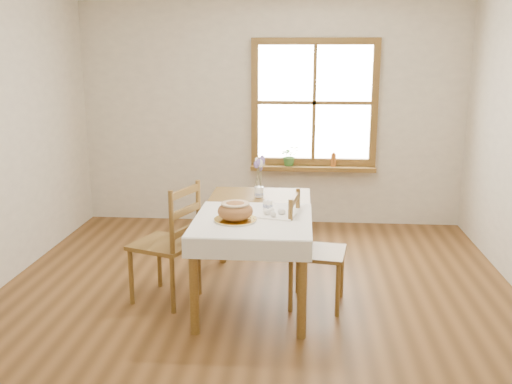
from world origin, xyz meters
TOP-DOWN VIEW (x-y plane):
  - ground at (0.00, 0.00)m, footprint 5.00×5.00m
  - room_walls at (0.00, 0.00)m, footprint 4.60×5.10m
  - window at (0.50, 2.47)m, footprint 1.46×0.08m
  - window_sill at (0.50, 2.40)m, footprint 1.46×0.20m
  - dining_table at (0.00, 0.30)m, footprint 0.90×1.60m
  - table_linen at (0.00, -0.00)m, footprint 0.91×0.99m
  - chair_left at (-0.74, 0.14)m, footprint 0.62×0.61m
  - chair_right at (0.51, 0.14)m, footprint 0.51×0.49m
  - bread_plate at (-0.13, -0.07)m, footprint 0.33×0.33m
  - bread_loaf at (-0.13, -0.07)m, footprint 0.27×0.27m
  - egg_napkin at (0.18, 0.09)m, footprint 0.33×0.29m
  - eggs at (0.18, 0.09)m, footprint 0.25×0.24m
  - salt_shaker at (0.12, 0.23)m, footprint 0.05×0.05m
  - pepper_shaker at (0.08, 0.26)m, footprint 0.05×0.05m
  - flower_vase at (-0.01, 0.70)m, footprint 0.10×0.10m
  - lavender_bouquet at (-0.01, 0.70)m, footprint 0.15×0.15m
  - potted_plant at (0.23, 2.40)m, footprint 0.28×0.30m
  - amber_bottle at (0.74, 2.40)m, footprint 0.06×0.06m

SIDE VIEW (x-z plane):
  - ground at x=0.00m, z-range 0.00..0.00m
  - chair_right at x=0.51m, z-range 0.00..0.93m
  - chair_left at x=-0.74m, z-range 0.00..1.00m
  - dining_table at x=0.00m, z-range 0.29..1.04m
  - window_sill at x=0.50m, z-range 0.66..0.71m
  - table_linen at x=0.00m, z-range 0.75..0.76m
  - egg_napkin at x=0.18m, z-range 0.76..0.77m
  - bread_plate at x=-0.13m, z-range 0.76..0.78m
  - flower_vase at x=-0.01m, z-range 0.75..0.84m
  - eggs at x=0.18m, z-range 0.77..0.82m
  - amber_bottle at x=0.74m, z-range 0.71..0.88m
  - pepper_shaker at x=0.08m, z-range 0.76..0.85m
  - salt_shaker at x=0.12m, z-range 0.76..0.85m
  - potted_plant at x=0.23m, z-range 0.71..0.90m
  - bread_loaf at x=-0.13m, z-range 0.78..0.93m
  - lavender_bouquet at x=-0.01m, z-range 0.84..1.12m
  - window at x=0.50m, z-range 0.72..2.18m
  - room_walls at x=0.00m, z-range 0.38..3.03m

